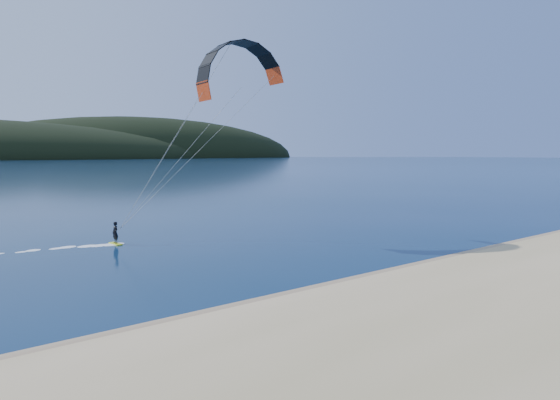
# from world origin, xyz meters

# --- Properties ---
(ground) EXTENTS (1800.00, 1800.00, 0.00)m
(ground) POSITION_xyz_m (0.00, 0.00, 0.00)
(ground) COLOR #08223E
(ground) RESTS_ON ground
(wet_sand) EXTENTS (220.00, 2.50, 0.10)m
(wet_sand) POSITION_xyz_m (0.00, 4.50, 0.05)
(wet_sand) COLOR #987958
(wet_sand) RESTS_ON ground
(kitesurfer_near) EXTENTS (25.79, 7.81, 18.17)m
(kitesurfer_near) POSITION_xyz_m (5.16, 21.75, 13.94)
(kitesurfer_near) COLOR #D7ED1B
(kitesurfer_near) RESTS_ON ground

